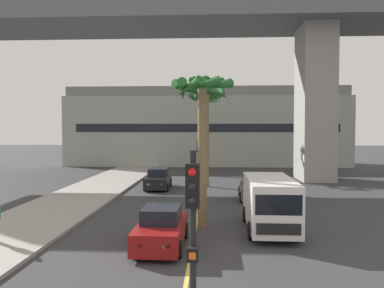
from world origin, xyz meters
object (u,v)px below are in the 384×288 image
at_px(car_queue_third, 253,188).
at_px(delivery_van, 270,202).
at_px(traffic_light_median_near, 193,236).
at_px(palm_tree_mid_median, 207,98).
at_px(car_queue_front, 162,228).
at_px(traffic_light_median_far, 199,160).
at_px(palm_tree_near_median, 205,110).
at_px(palm_tree_far_median, 202,109).
at_px(car_queue_second, 158,179).

xyz_separation_m(car_queue_third, delivery_van, (-0.10, -7.94, 0.57)).
height_order(traffic_light_median_near, palm_tree_mid_median, palm_tree_mid_median).
bearing_deg(car_queue_front, delivery_van, 29.99).
bearing_deg(palm_tree_mid_median, traffic_light_median_far, -92.69).
relative_size(car_queue_third, palm_tree_near_median, 0.51).
relative_size(delivery_van, palm_tree_mid_median, 0.60).
relative_size(traffic_light_median_near, palm_tree_mid_median, 0.48).
distance_m(traffic_light_median_near, palm_tree_far_median, 11.44).
xyz_separation_m(car_queue_front, palm_tree_mid_median, (1.52, 15.85, 6.34)).
height_order(car_queue_front, palm_tree_mid_median, palm_tree_mid_median).
bearing_deg(traffic_light_median_near, delivery_van, 74.83).
bearing_deg(traffic_light_median_far, palm_tree_near_median, 89.81).
xyz_separation_m(traffic_light_median_far, palm_tree_near_median, (0.05, 15.23, 3.77)).
relative_size(traffic_light_median_near, palm_tree_near_median, 0.52).
distance_m(car_queue_third, palm_tree_near_median, 14.59).
distance_m(car_queue_second, car_queue_third, 7.93).
bearing_deg(car_queue_front, palm_tree_near_median, 87.04).
xyz_separation_m(palm_tree_mid_median, palm_tree_far_median, (-0.05, -12.92, -1.56)).
relative_size(car_queue_front, traffic_light_median_far, 0.98).
bearing_deg(car_queue_third, palm_tree_near_median, 104.83).
bearing_deg(traffic_light_median_near, car_queue_front, 101.26).
distance_m(car_queue_front, delivery_van, 5.28).
bearing_deg(traffic_light_median_far, traffic_light_median_near, -88.41).
relative_size(car_queue_front, palm_tree_near_median, 0.51).
height_order(car_queue_second, palm_tree_near_median, palm_tree_near_median).
xyz_separation_m(car_queue_front, traffic_light_median_near, (1.62, -8.16, 1.99)).
relative_size(palm_tree_near_median, palm_tree_mid_median, 0.93).
distance_m(delivery_van, palm_tree_far_median, 5.23).
bearing_deg(car_queue_front, car_queue_third, 66.25).
bearing_deg(delivery_van, palm_tree_far_median, 174.34).
height_order(delivery_van, palm_tree_far_median, palm_tree_far_median).
bearing_deg(traffic_light_median_far, palm_tree_mid_median, 87.31).
relative_size(car_queue_second, palm_tree_near_median, 0.51).
distance_m(palm_tree_near_median, palm_tree_far_median, 20.61).
bearing_deg(palm_tree_near_median, car_queue_second, -110.83).
bearing_deg(car_queue_second, palm_tree_far_median, -72.68).
xyz_separation_m(traffic_light_median_near, palm_tree_far_median, (-0.15, 11.09, 2.80)).
height_order(delivery_van, traffic_light_median_far, traffic_light_median_far).
bearing_deg(palm_tree_far_median, palm_tree_mid_median, 89.78).
bearing_deg(palm_tree_far_median, palm_tree_near_median, 90.71).
relative_size(car_queue_second, delivery_van, 0.78).
bearing_deg(traffic_light_median_far, car_queue_front, -98.03).
distance_m(car_queue_second, palm_tree_near_median, 11.13).
height_order(car_queue_third, traffic_light_median_near, traffic_light_median_near).
height_order(car_queue_front, delivery_van, delivery_van).
height_order(car_queue_second, traffic_light_median_near, traffic_light_median_near).
bearing_deg(car_queue_third, palm_tree_mid_median, 120.56).
distance_m(traffic_light_median_far, palm_tree_mid_median, 8.74).
relative_size(delivery_van, traffic_light_median_near, 1.26).
bearing_deg(palm_tree_mid_median, palm_tree_far_median, -90.22).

